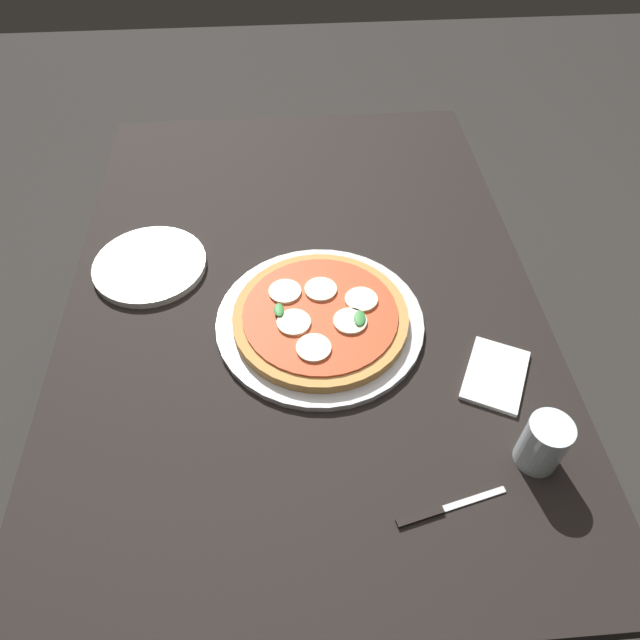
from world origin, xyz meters
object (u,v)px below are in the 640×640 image
Objects in this scene: pizza at (320,317)px; plate_white at (150,265)px; knife at (438,511)px; dining_table at (303,325)px; napkin at (495,375)px; glass_cup at (543,443)px; serving_tray at (320,322)px.

pizza is 0.35m from plate_white.
plate_white reaches higher than knife.
pizza is at bearing -158.72° from knife.
napkin reaches higher than dining_table.
pizza is 0.40m from glass_cup.
serving_tray is 0.35m from plate_white.
napkin is (0.30, 0.58, -0.00)m from plate_white.
glass_cup reaches higher than plate_white.
serving_tray is 0.37m from knife.
napkin is 0.81× the size of knife.
dining_table is 0.31m from plate_white.
dining_table is at bearing -139.61° from glass_cup.
napkin is 0.15m from glass_cup.
serving_tray is at bearing -158.91° from knife.
glass_cup is at bearing 46.10° from serving_tray.
serving_tray is 1.69× the size of plate_white.
serving_tray reaches higher than knife.
knife is (0.51, 0.44, -0.00)m from plate_white.
serving_tray is at bearing -176.90° from pizza.
pizza is 2.31× the size of napkin.
knife is 1.81× the size of glass_cup.
glass_cup is (0.27, 0.29, 0.02)m from pizza.
napkin is at bearing 52.99° from dining_table.
serving_tray is 0.30m from napkin.
pizza is 1.42× the size of plate_white.
serving_tray is 2.75× the size of napkin.
napkin is at bearing -173.32° from glass_cup.
pizza is (0.10, 0.03, 0.13)m from dining_table.
serving_tray is at bearing 62.20° from plate_white.
knife is at bearing 21.09° from serving_tray.
serving_tray is 4.06× the size of glass_cup.
serving_tray is 0.02m from pizza.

